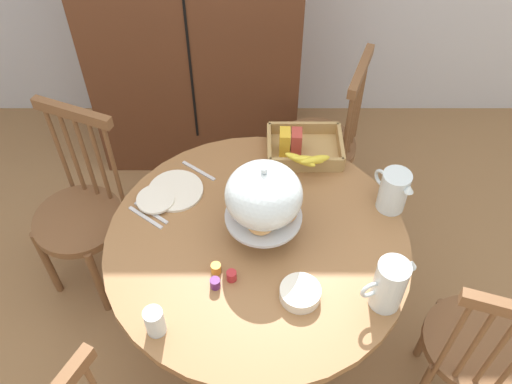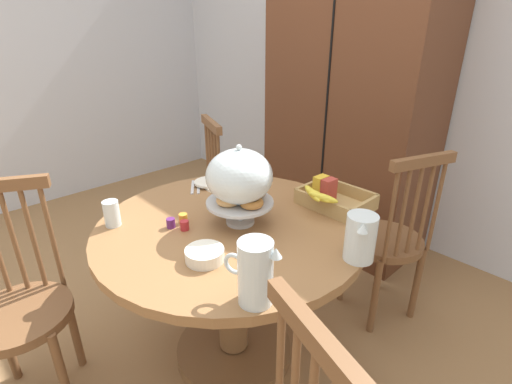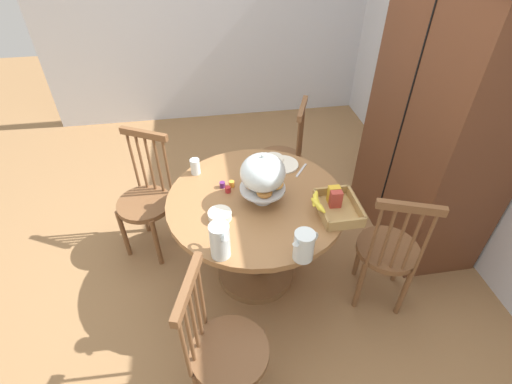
# 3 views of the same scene
# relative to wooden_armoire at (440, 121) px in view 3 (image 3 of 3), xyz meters

# --- Properties ---
(ground_plane) EXTENTS (10.00, 10.00, 0.00)m
(ground_plane) POSITION_rel_wooden_armoire_xyz_m (0.19, -1.50, -0.98)
(ground_plane) COLOR #997047
(wall_left) EXTENTS (0.06, 4.32, 2.60)m
(wall_left) POSITION_rel_wooden_armoire_xyz_m (-2.24, -1.14, 0.32)
(wall_left) COLOR silver
(wall_left) RESTS_ON ground_plane
(wooden_armoire) EXTENTS (1.18, 0.60, 1.96)m
(wooden_armoire) POSITION_rel_wooden_armoire_xyz_m (0.00, 0.00, 0.00)
(wooden_armoire) COLOR brown
(wooden_armoire) RESTS_ON ground_plane
(dining_table) EXTENTS (1.13, 1.13, 0.74)m
(dining_table) POSITION_rel_wooden_armoire_xyz_m (0.33, -1.36, -0.47)
(dining_table) COLOR olive
(dining_table) RESTS_ON ground_plane
(windsor_chair_near_window) EXTENTS (0.43, 0.42, 0.97)m
(windsor_chair_near_window) POSITION_rel_wooden_armoire_xyz_m (1.15, -1.65, -0.53)
(windsor_chair_near_window) COLOR brown
(windsor_chair_near_window) RESTS_ON ground_plane
(windsor_chair_by_cabinet) EXTENTS (0.43, 0.43, 0.97)m
(windsor_chair_by_cabinet) POSITION_rel_wooden_armoire_xyz_m (0.65, -0.55, -0.53)
(windsor_chair_by_cabinet) COLOR brown
(windsor_chair_by_cabinet) RESTS_ON ground_plane
(windsor_chair_facing_door) EXTENTS (0.43, 0.43, 0.97)m
(windsor_chair_facing_door) POSITION_rel_wooden_armoire_xyz_m (-0.46, -1.00, -0.53)
(windsor_chair_facing_door) COLOR brown
(windsor_chair_facing_door) RESTS_ON ground_plane
(windsor_chair_far_side) EXTENTS (0.45, 0.45, 0.97)m
(windsor_chair_far_side) POSITION_rel_wooden_armoire_xyz_m (-0.09, -2.11, -0.53)
(windsor_chair_far_side) COLOR brown
(windsor_chair_far_side) RESTS_ON ground_plane
(pastry_stand_with_dome) EXTENTS (0.28, 0.28, 0.34)m
(pastry_stand_with_dome) POSITION_rel_wooden_armoire_xyz_m (0.35, -1.32, -0.05)
(pastry_stand_with_dome) COLOR silver
(pastry_stand_with_dome) RESTS_ON dining_table
(orange_juice_pitcher) EXTENTS (0.18, 0.11, 0.21)m
(orange_juice_pitcher) POSITION_rel_wooden_armoire_xyz_m (0.76, -1.61, -0.15)
(orange_juice_pitcher) COLOR silver
(orange_juice_pitcher) RESTS_ON dining_table
(milk_pitcher) EXTENTS (0.12, 0.17, 0.18)m
(milk_pitcher) POSITION_rel_wooden_armoire_xyz_m (0.85, -1.19, -0.16)
(milk_pitcher) COLOR silver
(milk_pitcher) RESTS_ON dining_table
(cereal_basket) EXTENTS (0.32, 0.30, 0.12)m
(cereal_basket) POSITION_rel_wooden_armoire_xyz_m (0.52, -0.91, -0.20)
(cereal_basket) COLOR tan
(cereal_basket) RESTS_ON dining_table
(china_plate_large) EXTENTS (0.22, 0.22, 0.01)m
(china_plate_large) POSITION_rel_wooden_armoire_xyz_m (0.01, -1.11, -0.24)
(china_plate_large) COLOR white
(china_plate_large) RESTS_ON dining_table
(china_plate_small) EXTENTS (0.15, 0.15, 0.01)m
(china_plate_small) POSITION_rel_wooden_armoire_xyz_m (-0.06, -1.17, -0.23)
(china_plate_small) COLOR white
(china_plate_small) RESTS_ON china_plate_large
(cereal_bowl) EXTENTS (0.14, 0.14, 0.04)m
(cereal_bowl) POSITION_rel_wooden_armoire_xyz_m (0.48, -1.59, -0.22)
(cereal_bowl) COLOR white
(cereal_bowl) RESTS_ON dining_table
(drinking_glass) EXTENTS (0.06, 0.06, 0.11)m
(drinking_glass) POSITION_rel_wooden_armoire_xyz_m (0.01, -1.72, -0.19)
(drinking_glass) COLOR silver
(drinking_glass) RESTS_ON dining_table
(jam_jar_strawberry) EXTENTS (0.04, 0.04, 0.04)m
(jam_jar_strawberry) POSITION_rel_wooden_armoire_xyz_m (0.24, -1.52, -0.22)
(jam_jar_strawberry) COLOR #B7282D
(jam_jar_strawberry) RESTS_ON dining_table
(jam_jar_apricot) EXTENTS (0.04, 0.04, 0.04)m
(jam_jar_apricot) POSITION_rel_wooden_armoire_xyz_m (0.19, -1.49, -0.22)
(jam_jar_apricot) COLOR orange
(jam_jar_apricot) RESTS_ON dining_table
(jam_jar_grape) EXTENTS (0.04, 0.04, 0.04)m
(jam_jar_grape) POSITION_rel_wooden_armoire_xyz_m (0.19, -1.55, -0.22)
(jam_jar_grape) COLOR #5B2366
(jam_jar_grape) RESTS_ON dining_table
(table_knife) EXTENTS (0.14, 0.11, 0.01)m
(table_knife) POSITION_rel_wooden_armoire_xyz_m (-0.08, -1.23, -0.24)
(table_knife) COLOR silver
(table_knife) RESTS_ON dining_table
(dinner_fork) EXTENTS (0.14, 0.11, 0.01)m
(dinner_fork) POSITION_rel_wooden_armoire_xyz_m (-0.09, -1.25, -0.24)
(dinner_fork) COLOR silver
(dinner_fork) RESTS_ON dining_table
(soup_spoon) EXTENTS (0.14, 0.11, 0.01)m
(soup_spoon) POSITION_rel_wooden_armoire_xyz_m (0.09, -1.00, -0.24)
(soup_spoon) COLOR silver
(soup_spoon) RESTS_ON dining_table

